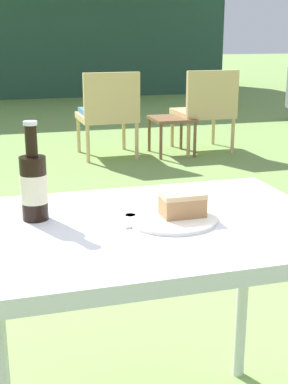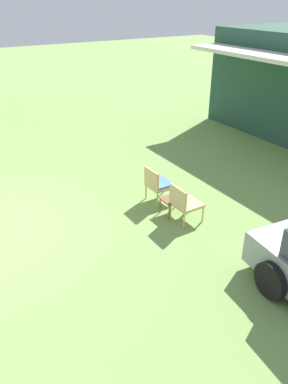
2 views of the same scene
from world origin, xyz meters
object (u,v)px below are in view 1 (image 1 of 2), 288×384
Objects in this scene: wicker_chair_plain at (206,107)px; garden_side_table at (172,122)px; cake_on_plate at (177,212)px; cola_bottle_near at (34,185)px; patio_table at (155,250)px; wicker_chair_cushioned at (108,111)px.

garden_side_table is at bearing 3.13° from wicker_chair_plain.
cola_bottle_near reaches higher than cake_on_plate.
wicker_chair_plain is 4.29m from cola_bottle_near.
cake_on_plate reaches higher than patio_table.
cola_bottle_near is (-1.65, -3.75, 0.49)m from garden_side_table.
cola_bottle_near is at bearing 162.99° from cake_on_plate.
wicker_chair_plain is 3.55× the size of cake_on_plate.
garden_side_table is 4.10m from patio_table.
garden_side_table is 0.51× the size of patio_table.
wicker_chair_cushioned is 1.00× the size of wicker_chair_plain.
cola_bottle_near is at bearing 61.49° from wicker_chair_plain.
garden_side_table is 1.90× the size of cake_on_plate.
cola_bottle_near is (-1.00, -3.80, 0.35)m from wicker_chair_cushioned.
cola_bottle_near is at bearing 160.36° from patio_table.
garden_side_table is 4.12m from cola_bottle_near.
wicker_chair_plain is (1.02, -0.02, 0.01)m from wicker_chair_cushioned.
wicker_chair_cushioned is at bearing -1.72° from wicker_chair_plain.
patio_table is 0.35m from cola_bottle_near.
cake_on_plate is at bearing -2.92° from patio_table.
wicker_chair_plain is at bearing 3.47° from garden_side_table.
cola_bottle_near reaches higher than wicker_chair_plain.
wicker_chair_cushioned is 1.86× the size of garden_side_table.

